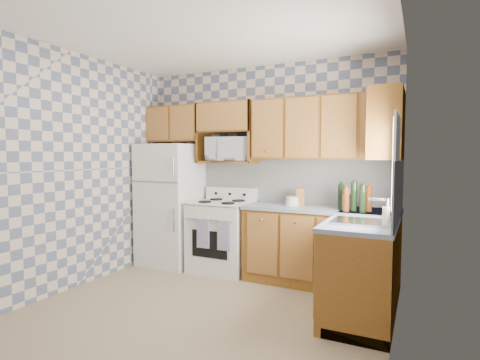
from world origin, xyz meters
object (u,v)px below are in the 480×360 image
Objects in this scene: microwave at (229,149)px; electric_kettle at (346,202)px; stove_body at (222,237)px; refrigerator at (171,204)px.

electric_kettle is (1.56, -0.15, -0.60)m from microwave.
microwave is at bearing 77.51° from stove_body.
microwave reaches higher than electric_kettle.
stove_body is 1.69m from electric_kettle.
electric_kettle is at bearing -0.52° from stove_body.
microwave is at bearing 11.17° from refrigerator.
refrigerator is 1.87× the size of stove_body.
stove_body is 1.17m from microwave.
electric_kettle reaches higher than stove_body.
refrigerator is 9.89× the size of electric_kettle.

